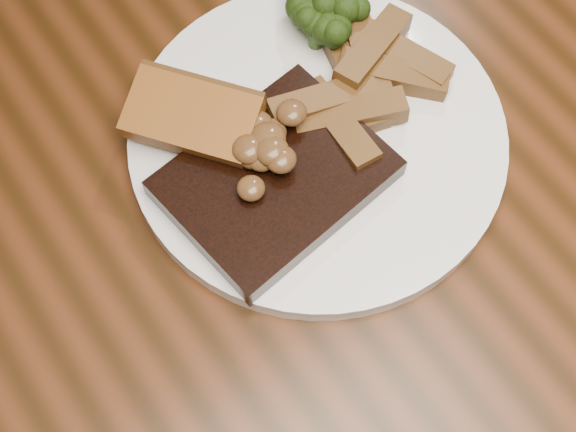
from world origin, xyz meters
name	(u,v)px	position (x,y,z in m)	size (l,w,h in m)	color
ground	(292,407)	(0.00, 0.00, 0.00)	(4.50, 4.50, 0.00)	#39200C
dining_table	(295,252)	(0.00, 0.00, 0.66)	(1.60, 0.90, 0.75)	#45210D
plate	(317,139)	(0.05, 0.04, 0.76)	(0.30, 0.30, 0.01)	white
steak	(275,179)	(-0.01, 0.02, 0.77)	(0.16, 0.12, 0.02)	black
steak_bone	(317,235)	(-0.01, -0.04, 0.77)	(0.13, 0.01, 0.02)	beige
mushroom_pile	(272,148)	(0.00, 0.03, 0.80)	(0.08, 0.08, 0.03)	brown
garlic_bread	(195,131)	(-0.03, 0.09, 0.77)	(0.10, 0.05, 0.02)	#8F4F1A
potato_wedges	(379,81)	(0.11, 0.04, 0.77)	(0.11, 0.11, 0.02)	brown
broccoli_cluster	(329,27)	(0.11, 0.10, 0.78)	(0.07, 0.07, 0.04)	#22360C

